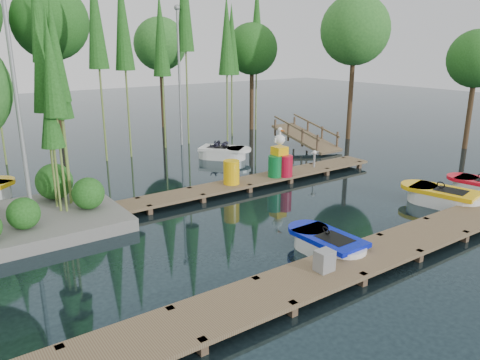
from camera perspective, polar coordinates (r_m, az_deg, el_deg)
ground_plane at (r=14.90m, az=-0.46°, el=-4.82°), size 90.00×90.00×0.00m
near_dock at (r=11.70m, az=12.41°, el=-10.17°), size 18.00×1.50×0.50m
far_dock at (r=17.31m, az=-2.47°, el=-0.97°), size 15.00×1.20×0.50m
tree_screen at (r=22.79m, az=-21.27°, el=17.18°), size 34.42×18.53×10.31m
lamp_island at (r=14.16m, az=-25.75°, el=10.23°), size 0.30×0.30×7.25m
lamp_rear at (r=25.40m, az=-7.45°, el=13.72°), size 0.30×0.30×7.25m
ramp at (r=25.10m, az=8.00°, el=5.21°), size 1.50×3.94×1.49m
boat_blue at (r=12.72m, az=10.62°, el=-7.81°), size 1.15×2.46×0.82m
boat_yellow_near at (r=17.55m, az=23.41°, el=-1.98°), size 1.80×2.93×0.92m
boat_white_far at (r=22.64m, az=-2.12°, el=3.34°), size 2.57×2.77×1.24m
utility_cabinet at (r=11.14m, az=10.25°, el=-9.65°), size 0.41×0.34×0.50m
yellow_barrel at (r=17.43m, az=-1.06°, el=0.96°), size 0.60×0.60×0.90m
drum_cluster at (r=18.61m, az=4.97°, el=2.27°), size 1.12×1.02×1.93m
seagull_post at (r=20.05m, az=9.06°, el=2.93°), size 0.45×0.25×0.73m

